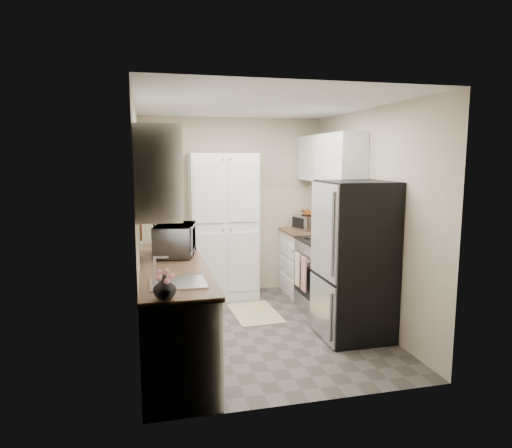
% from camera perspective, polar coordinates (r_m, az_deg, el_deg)
% --- Properties ---
extents(ground, '(3.20, 3.20, 0.00)m').
position_cam_1_polar(ground, '(5.33, 0.58, -13.07)').
color(ground, '#56514C').
rests_on(ground, ground).
extents(room_shell, '(2.64, 3.24, 2.52)m').
position_cam_1_polar(room_shell, '(4.96, 0.43, 4.65)').
color(room_shell, beige).
rests_on(room_shell, ground).
extents(pantry_cabinet, '(0.90, 0.55, 2.00)m').
position_cam_1_polar(pantry_cabinet, '(6.28, -4.13, -0.34)').
color(pantry_cabinet, white).
rests_on(pantry_cabinet, ground).
extents(base_cabinet_left, '(0.60, 2.30, 0.88)m').
position_cam_1_polar(base_cabinet_left, '(4.64, -10.22, -10.75)').
color(base_cabinet_left, white).
rests_on(base_cabinet_left, ground).
extents(countertop_left, '(0.63, 2.33, 0.04)m').
position_cam_1_polar(countertop_left, '(4.51, -10.37, -5.21)').
color(countertop_left, brown).
rests_on(countertop_left, base_cabinet_left).
extents(base_cabinet_right, '(0.60, 0.80, 0.88)m').
position_cam_1_polar(base_cabinet_right, '(6.57, 6.44, -4.97)').
color(base_cabinet_right, white).
rests_on(base_cabinet_right, ground).
extents(countertop_right, '(0.63, 0.83, 0.04)m').
position_cam_1_polar(countertop_right, '(6.48, 6.50, -1.00)').
color(countertop_right, brown).
rests_on(countertop_right, base_cabinet_right).
extents(electric_range, '(0.71, 0.78, 1.13)m').
position_cam_1_polar(electric_range, '(5.83, 9.01, -6.34)').
color(electric_range, '#B7B7BC').
rests_on(electric_range, ground).
extents(refrigerator, '(0.70, 0.72, 1.70)m').
position_cam_1_polar(refrigerator, '(5.02, 12.25, -4.45)').
color(refrigerator, '#B7B7BC').
rests_on(refrigerator, ground).
extents(microwave, '(0.50, 0.65, 0.32)m').
position_cam_1_polar(microwave, '(4.89, -10.07, -1.97)').
color(microwave, '#BCBDC1').
rests_on(microwave, countertop_left).
extents(wine_bottle, '(0.07, 0.07, 0.27)m').
position_cam_1_polar(wine_bottle, '(5.41, -12.60, -1.35)').
color(wine_bottle, black).
rests_on(wine_bottle, countertop_left).
extents(flower_vase, '(0.18, 0.18, 0.18)m').
position_cam_1_polar(flower_vase, '(3.42, -11.36, -7.73)').
color(flower_vase, beige).
rests_on(flower_vase, countertop_left).
extents(cutting_board, '(0.05, 0.28, 0.34)m').
position_cam_1_polar(cutting_board, '(5.53, -10.19, -0.68)').
color(cutting_board, '#478C3E').
rests_on(cutting_board, countertop_left).
extents(toaster_oven, '(0.37, 0.43, 0.21)m').
position_cam_1_polar(toaster_oven, '(6.54, 6.48, 0.19)').
color(toaster_oven, '#A1A2A6').
rests_on(toaster_oven, countertop_right).
extents(fruit_basket, '(0.31, 0.31, 0.10)m').
position_cam_1_polar(fruit_basket, '(6.52, 6.68, 1.55)').
color(fruit_basket, orange).
rests_on(fruit_basket, toaster_oven).
extents(kitchen_mat, '(0.58, 0.90, 0.01)m').
position_cam_1_polar(kitchen_mat, '(5.84, -0.14, -11.06)').
color(kitchen_mat, beige).
rests_on(kitchen_mat, ground).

